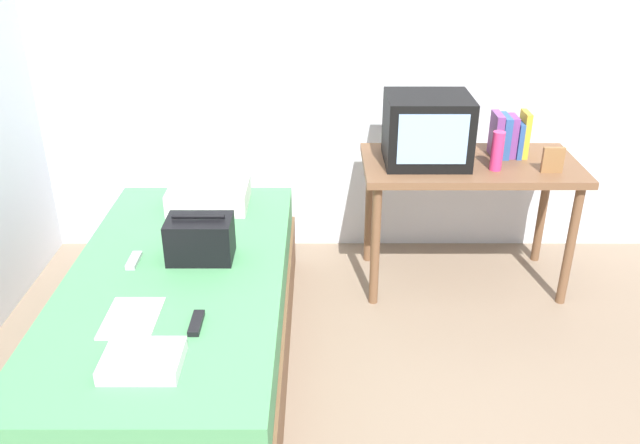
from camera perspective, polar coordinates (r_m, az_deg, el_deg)
The scene contains 13 objects.
wall_back at distance 3.89m, azimuth 4.17°, elevation 15.65°, with size 5.20×0.10×2.60m, color silver.
bed at distance 3.16m, azimuth -12.10°, elevation -8.35°, with size 1.00×2.00×0.50m.
desk at distance 3.68m, azimuth 12.78°, elevation 3.79°, with size 1.16×0.60×0.74m.
tv at distance 3.53m, azimuth 9.23°, elevation 7.95°, with size 0.44×0.39×0.36m.
water_bottle at distance 3.52m, azimuth 15.09°, elevation 5.99°, with size 0.06×0.06×0.21m, color #E53372.
book_row at distance 3.74m, azimuth 16.02°, elevation 7.24°, with size 0.19×0.17×0.25m.
picture_frame at distance 3.58m, azimuth 19.53°, elevation 5.11°, with size 0.11×0.02×0.14m, color olive.
pillow at distance 3.62m, azimuth -9.68°, elevation 2.27°, with size 0.42×0.33×0.12m, color silver.
handbag at distance 3.07m, azimuth -10.44°, elevation -1.44°, with size 0.30×0.20×0.22m.
magazine at distance 2.75m, azimuth -16.11°, elevation -8.02°, with size 0.21×0.29×0.01m, color white.
remote_dark at distance 2.65m, azimuth -10.75°, elevation -8.63°, with size 0.04×0.16×0.02m, color black.
remote_silver at distance 3.14m, azimuth -15.93°, elevation -3.24°, with size 0.04×0.14×0.02m, color #B7B7BC.
folded_towel at distance 2.47m, azimuth -15.21°, elevation -11.56°, with size 0.28×0.22×0.05m, color white.
Camera 1 is at (-0.28, -1.82, 2.01)m, focal length 36.81 mm.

